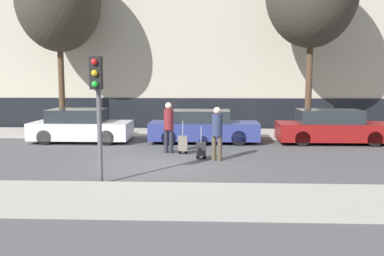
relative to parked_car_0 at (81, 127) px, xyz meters
name	(u,v)px	position (x,y,z in m)	size (l,w,h in m)	color
ground_plane	(155,166)	(3.70, -4.60, -0.64)	(80.00, 80.00, 0.00)	#4C4C4F
sidewalk_near	(132,198)	(3.70, -8.35, -0.58)	(28.00, 2.50, 0.12)	#A39E93
sidewalk_far	(174,133)	(3.70, 2.40, -0.58)	(28.00, 3.00, 0.12)	#A39E93
parked_car_0	(81,127)	(0.00, 0.00, 0.00)	(4.05, 1.80, 1.37)	silver
parked_car_1	(203,127)	(5.09, 0.10, -0.01)	(4.46, 1.70, 1.34)	navy
parked_car_2	(332,128)	(10.33, 0.08, 0.00)	(4.47, 1.71, 1.38)	maroon
pedestrian_left	(169,124)	(3.92, -2.40, 0.39)	(0.34, 0.34, 1.81)	#23232D
trolley_left	(183,143)	(4.43, -2.58, -0.27)	(0.34, 0.29, 1.18)	slate
pedestrian_right	(217,130)	(5.61, -3.70, 0.35)	(0.34, 0.34, 1.74)	#4C4233
trolley_right	(201,149)	(5.10, -3.51, -0.31)	(0.34, 0.29, 1.10)	#262628
traffic_light	(97,94)	(2.62, -6.96, 1.66)	(0.28, 0.47, 3.20)	#515154
bare_tree_down_street	(58,0)	(-1.62, 2.50, 5.55)	(3.88, 3.88, 8.47)	#4C3826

